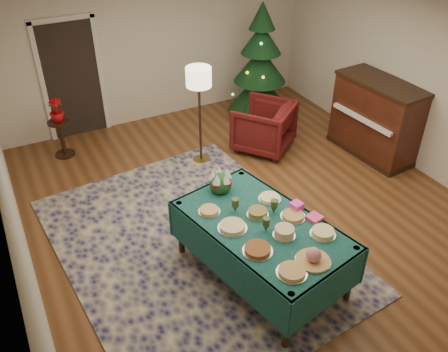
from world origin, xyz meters
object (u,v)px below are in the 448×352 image
buffet_table (262,234)px  gift_box (296,207)px  side_table (62,139)px  floor_lamp (199,83)px  armchair (264,124)px  potted_plant (57,115)px  piano (376,119)px  christmas_tree (260,67)px

buffet_table → gift_box: bearing=3.6°
buffet_table → side_table: bearing=110.8°
floor_lamp → armchair: bearing=-6.8°
gift_box → potted_plant: bearing=116.8°
potted_plant → piano: piano is taller
buffet_table → piano: (3.21, 1.60, -0.00)m
buffet_table → armchair: size_ratio=2.44×
floor_lamp → side_table: 2.59m
buffet_table → potted_plant: size_ratio=5.62×
gift_box → piano: 3.15m
side_table → potted_plant: bearing=0.0°
buffet_table → christmas_tree: (2.24, 3.75, 0.34)m
armchair → side_table: bearing=-60.7°
christmas_tree → armchair: bearing=-117.6°
christmas_tree → piano: christmas_tree is taller
side_table → christmas_tree: bearing=-3.4°
potted_plant → piano: size_ratio=0.26×
side_table → potted_plant: (0.00, 0.00, 0.45)m
gift_box → armchair: (1.15, 2.56, -0.39)m
armchair → buffet_table: bearing=20.7°
potted_plant → christmas_tree: (3.74, -0.22, 0.22)m
floor_lamp → potted_plant: size_ratio=4.07×
gift_box → side_table: bearing=116.8°
floor_lamp → christmas_tree: size_ratio=0.75×
floor_lamp → christmas_tree: 2.06m
buffet_table → floor_lamp: (0.50, 2.73, 0.75)m
christmas_tree → piano: bearing=-65.7°
buffet_table → armchair: bearing=57.8°
floor_lamp → potted_plant: floor_lamp is taller
potted_plant → christmas_tree: bearing=-3.4°
buffet_table → potted_plant: potted_plant is taller
christmas_tree → piano: size_ratio=1.41×
armchair → piano: (1.57, -0.99, 0.18)m
buffet_table → piano: bearing=26.6°
floor_lamp → piano: floor_lamp is taller
side_table → christmas_tree: size_ratio=0.30×
piano → armchair: bearing=147.8°
piano → buffet_table: bearing=-153.4°
gift_box → floor_lamp: 2.75m
armchair → gift_box: bearing=28.8°
gift_box → potted_plant: (-1.99, 3.94, -0.10)m
floor_lamp → gift_box: bearing=-90.3°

